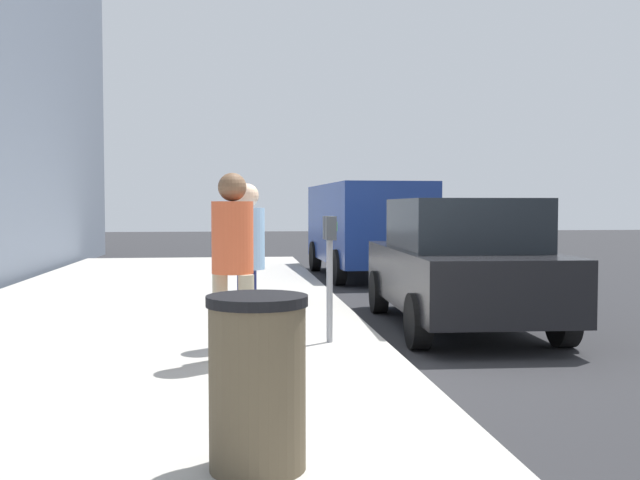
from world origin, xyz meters
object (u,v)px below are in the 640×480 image
Objects in this scene: parking_meter at (330,252)px; parked_van_far at (366,224)px; pedestrian_at_meter at (247,251)px; pedestrian_bystander at (233,250)px; parked_sedan_near at (460,263)px; trash_bin at (257,382)px.

parked_van_far is at bearing -12.86° from parking_meter.
pedestrian_bystander reaches higher than pedestrian_at_meter.
pedestrian_at_meter is at bearing 161.80° from parked_van_far.
pedestrian_bystander reaches higher than parked_sedan_near.
trash_bin is (-3.66, -0.00, -0.53)m from pedestrian_at_meter.
pedestrian_at_meter reaches higher than trash_bin.
pedestrian_at_meter reaches higher than parked_sedan_near.
pedestrian_at_meter is 3.37m from parked_sedan_near.
parking_meter is 3.92m from trash_bin.
parked_sedan_near is 4.42× the size of trash_bin.
pedestrian_bystander reaches higher than parking_meter.
trash_bin is at bearing 166.92° from parked_van_far.
parking_meter is 0.93m from pedestrian_at_meter.
pedestrian_bystander is 0.41× the size of parked_sedan_near.
parking_meter is at bearing 167.14° from parked_van_far.
trash_bin is (-12.52, 2.91, -0.60)m from parked_van_far.
parked_sedan_near is at bearing 39.73° from pedestrian_at_meter.
parking_meter is at bearing -13.59° from trash_bin.
parked_van_far is at bearing 81.60° from pedestrian_at_meter.
trash_bin is at bearing 166.41° from parking_meter.
parked_sedan_near is 6.08m from trash_bin.
parked_sedan_near reaches higher than parking_meter.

